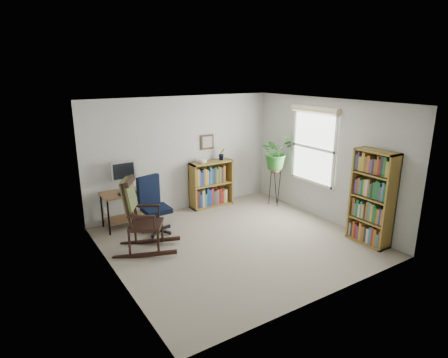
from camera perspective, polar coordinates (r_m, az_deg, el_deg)
floor at (r=6.65m, az=1.88°, el=-9.54°), size 4.20×4.00×0.00m
ceiling at (r=6.01m, az=2.09°, el=11.54°), size 4.20×4.00×0.00m
wall_back at (r=7.91m, az=-6.27°, el=3.77°), size 4.20×0.00×2.40m
wall_front at (r=4.80m, az=15.68°, el=-5.01°), size 4.20×0.00×2.40m
wall_left at (r=5.37m, az=-16.84°, el=-2.82°), size 0.00×4.00×2.40m
wall_right at (r=7.58m, az=15.20°, el=2.76°), size 0.00×4.00×2.40m
window at (r=7.71m, az=13.47°, el=4.62°), size 0.12×1.20×1.50m
desk at (r=7.40m, az=-14.37°, el=-4.45°), size 0.96×0.53×0.69m
monitor at (r=7.33m, az=-15.06°, el=0.47°), size 0.46×0.16×0.56m
keyboard at (r=7.17m, az=-14.26°, el=-2.06°), size 0.40×0.15×0.02m
office_chair at (r=6.93m, az=-10.30°, el=-3.94°), size 0.71×0.71×1.07m
rocking_chair at (r=6.23m, az=-11.86°, el=-5.34°), size 1.28×1.14×1.27m
low_bookshelf at (r=8.19m, az=-1.96°, el=-0.74°), size 0.95×0.32×1.01m
tall_bookshelf at (r=6.80m, az=21.65°, el=-2.71°), size 0.31×0.72×1.64m
plant_stand at (r=8.35m, az=7.76°, el=-0.96°), size 0.29×0.29×0.89m
spider_plant at (r=8.10m, az=8.05°, el=6.58°), size 1.69×1.88×1.46m
potted_plant_small at (r=8.20m, az=-0.34°, el=3.31°), size 0.13×0.24×0.11m
framed_picture at (r=8.10m, az=-2.56°, el=5.65°), size 0.32×0.04×0.32m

